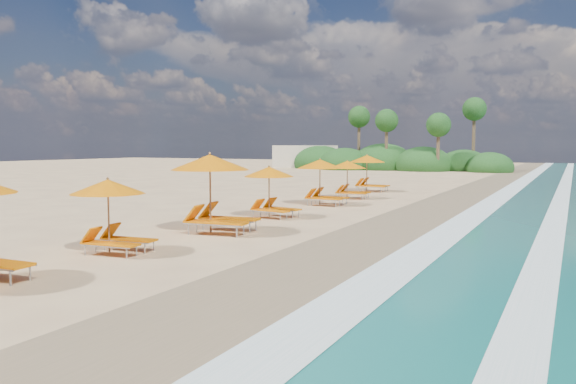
{
  "coord_description": "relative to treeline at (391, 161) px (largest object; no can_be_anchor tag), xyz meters",
  "views": [
    {
      "loc": [
        9.11,
        -17.83,
        2.88
      ],
      "look_at": [
        0.0,
        0.0,
        1.2
      ],
      "focal_mm": 35.15,
      "sensor_mm": 36.0,
      "label": 1
    }
  ],
  "objects": [
    {
      "name": "ground",
      "position": [
        9.94,
        -45.51,
        -1.0
      ],
      "size": [
        160.0,
        160.0,
        0.0
      ],
      "primitive_type": "plane",
      "color": "tan",
      "rests_on": "ground"
    },
    {
      "name": "wet_sand",
      "position": [
        13.94,
        -45.51,
        -0.99
      ],
      "size": [
        4.0,
        160.0,
        0.01
      ],
      "primitive_type": "cube",
      "color": "#8C7353",
      "rests_on": "ground"
    },
    {
      "name": "surf_foam",
      "position": [
        16.64,
        -45.51,
        -0.97
      ],
      "size": [
        4.0,
        160.0,
        0.01
      ],
      "color": "white",
      "rests_on": "ground"
    },
    {
      "name": "station_2",
      "position": [
        8.14,
        -52.21,
        0.14
      ],
      "size": [
        2.33,
        2.2,
        2.02
      ],
      "rotation": [
        0.0,
        0.0,
        0.11
      ],
      "color": "olive",
      "rests_on": "ground"
    },
    {
      "name": "station_3",
      "position": [
        8.57,
        -48.05,
        0.48
      ],
      "size": [
        3.09,
        2.92,
        2.64
      ],
      "rotation": [
        0.0,
        0.0,
        0.14
      ],
      "color": "olive",
      "rests_on": "ground"
    },
    {
      "name": "station_4",
      "position": [
        8.34,
        -43.77,
        0.16
      ],
      "size": [
        2.45,
        2.33,
        2.07
      ],
      "rotation": [
        0.0,
        0.0,
        -0.16
      ],
      "color": "olive",
      "rests_on": "ground"
    },
    {
      "name": "station_5",
      "position": [
        8.32,
        -38.63,
        0.26
      ],
      "size": [
        2.42,
        2.23,
        2.25
      ],
      "rotation": [
        0.0,
        0.0,
        -0.01
      ],
      "color": "olive",
      "rests_on": "ground"
    },
    {
      "name": "station_6",
      "position": [
        8.29,
        -34.96,
        0.17
      ],
      "size": [
        2.3,
        2.14,
        2.08
      ],
      "rotation": [
        0.0,
        0.0,
        0.05
      ],
      "color": "olive",
      "rests_on": "ground"
    },
    {
      "name": "station_7",
      "position": [
        7.71,
        -30.07,
        0.3
      ],
      "size": [
        2.52,
        2.33,
        2.31
      ],
      "rotation": [
        0.0,
        0.0,
        -0.03
      ],
      "color": "olive",
      "rests_on": "ground"
    },
    {
      "name": "treeline",
      "position": [
        0.0,
        0.0,
        0.0
      ],
      "size": [
        25.8,
        8.8,
        9.74
      ],
      "color": "#163D14",
      "rests_on": "ground"
    },
    {
      "name": "beach_building",
      "position": [
        -12.06,
        2.49,
        0.4
      ],
      "size": [
        7.0,
        5.0,
        2.8
      ],
      "primitive_type": "cube",
      "color": "beige",
      "rests_on": "ground"
    }
  ]
}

